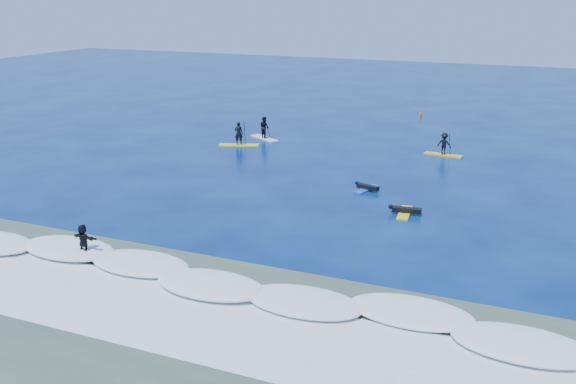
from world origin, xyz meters
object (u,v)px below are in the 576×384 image
at_px(sup_paddler_center, 264,129).
at_px(prone_paddler_far, 367,188).
at_px(marker_buoy, 420,115).
at_px(sup_paddler_right, 444,145).
at_px(prone_paddler_near, 405,211).
at_px(wave_surfer, 84,241).
at_px(sup_paddler_left, 239,137).

relative_size(sup_paddler_center, prone_paddler_far, 1.40).
xyz_separation_m(sup_paddler_center, marker_buoy, (9.88, 13.93, -0.53)).
height_order(sup_paddler_right, prone_paddler_near, sup_paddler_right).
height_order(prone_paddler_near, prone_paddler_far, prone_paddler_near).
distance_m(prone_paddler_near, marker_buoy, 28.16).
relative_size(prone_paddler_near, wave_surfer, 1.10).
bearing_deg(sup_paddler_right, prone_paddler_near, -81.80).
relative_size(sup_paddler_right, prone_paddler_near, 1.23).
height_order(prone_paddler_far, wave_surfer, wave_surfer).
bearing_deg(prone_paddler_far, marker_buoy, 20.65).
distance_m(sup_paddler_left, wave_surfer, 22.88).
distance_m(prone_paddler_far, wave_surfer, 17.55).
distance_m(prone_paddler_near, prone_paddler_far, 4.63).
xyz_separation_m(prone_paddler_far, marker_buoy, (-1.87, 24.32, 0.12)).
relative_size(sup_paddler_left, wave_surfer, 1.51).
bearing_deg(wave_surfer, prone_paddler_near, 47.75).
distance_m(sup_paddler_right, prone_paddler_far, 10.89).
bearing_deg(sup_paddler_left, prone_paddler_near, -54.25).
bearing_deg(marker_buoy, prone_paddler_near, -79.68).
relative_size(sup_paddler_left, prone_paddler_near, 1.38).
bearing_deg(wave_surfer, prone_paddler_far, 63.07).
relative_size(sup_paddler_center, sup_paddler_right, 1.04).
xyz_separation_m(sup_paddler_right, prone_paddler_far, (-2.79, -10.51, -0.62)).
height_order(sup_paddler_right, wave_surfer, sup_paddler_right).
bearing_deg(prone_paddler_near, wave_surfer, 128.41).
bearing_deg(sup_paddler_left, sup_paddler_right, -8.35).
bearing_deg(wave_surfer, sup_paddler_right, 68.89).
relative_size(prone_paddler_near, marker_buoy, 3.77).
height_order(sup_paddler_right, prone_paddler_far, sup_paddler_right).
xyz_separation_m(prone_paddler_near, marker_buoy, (-5.05, 27.70, 0.11)).
bearing_deg(prone_paddler_near, sup_paddler_right, -4.61).
xyz_separation_m(sup_paddler_center, prone_paddler_far, (11.76, -10.39, -0.65)).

